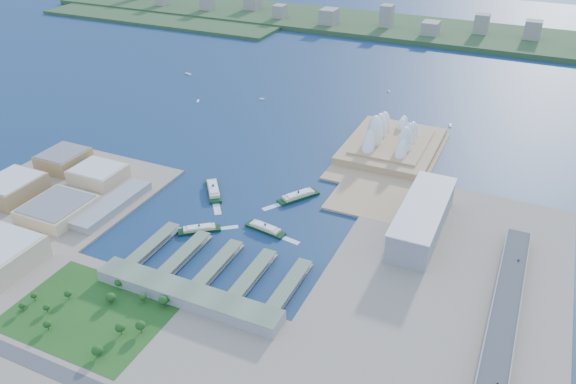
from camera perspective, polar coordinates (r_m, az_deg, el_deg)
The scene contains 24 objects.
ground at distance 668.11m, azimuth -4.80°, elevation -3.74°, with size 3000.00×3000.00×0.00m, color #0D1E40.
west_land at distance 747.55m, azimuth -25.95°, elevation -2.90°, with size 220.00×390.00×3.00m, color gray.
south_land at distance 537.42m, azimuth -16.03°, elevation -14.97°, with size 720.00×180.00×3.00m, color gray.
east_land at distance 568.25m, azimuth 14.73°, elevation -11.78°, with size 240.00×500.00×3.00m, color gray.
peninsula at distance 844.01m, azimuth 10.29°, elevation 3.70°, with size 135.00×220.00×3.00m, color tan.
far_shore at distance 1529.10m, azimuth 13.88°, elevation 15.63°, with size 2200.00×260.00×12.00m, color #2D4926.
opera_house at distance 849.32m, azimuth 10.68°, elevation 6.12°, with size 134.00×180.00×58.00m, color white, non-canonical shape.
toaster_building at distance 665.47m, azimuth 13.47°, elevation -2.61°, with size 45.00×155.00×35.00m, color gray.
expressway at distance 554.72m, azimuth 20.81°, elevation -13.22°, with size 26.00×340.00×11.85m, color gray, non-canonical shape.
west_buildings at distance 758.41m, azimuth -24.31°, elevation -0.66°, with size 200.00×280.00×27.00m, color #9C7E4E, non-canonical shape.
ferry_wharves at distance 607.67m, azimuth -7.08°, elevation -7.28°, with size 184.00×90.00×9.30m, color #56674E, non-canonical shape.
terminal_building at distance 566.43m, azimuth -10.18°, elevation -10.28°, with size 200.00×28.00×12.00m, color gray.
park at distance 574.65m, azimuth -19.63°, elevation -10.91°, with size 150.00×110.00×16.00m, color #194714, non-canonical shape.
far_skyline at distance 1502.24m, azimuth 13.87°, elevation 16.70°, with size 1900.00×140.00×55.00m, color gray, non-canonical shape.
ferry_a at distance 742.05m, azimuth -7.61°, elevation 0.37°, with size 15.46×60.75×11.49m, color black, non-canonical shape.
ferry_b at distance 722.33m, azimuth 1.07°, elevation -0.27°, with size 14.53×57.09×10.80m, color black, non-canonical shape.
ferry_c at distance 667.15m, azimuth -9.00°, elevation -3.62°, with size 12.60×49.51×9.36m, color black, non-canonical shape.
ferry_d at distance 660.54m, azimuth -2.33°, elevation -3.59°, with size 13.02×51.16×9.67m, color black, non-canonical shape.
boat_a at distance 1045.55m, azimuth -9.14°, elevation 9.13°, with size 3.31×13.24×2.55m, color white, non-canonical shape.
boat_b at distance 1043.94m, azimuth -2.66°, elevation 9.45°, with size 3.07×8.78×2.37m, color white, non-canonical shape.
boat_c at distance 968.26m, azimuth 16.17°, elevation 6.54°, with size 3.71×12.71×2.86m, color white, non-canonical shape.
boat_d at distance 1193.46m, azimuth -10.10°, elevation 11.75°, with size 3.47×15.87×2.68m, color white, non-canonical shape.
boat_e at distance 1096.77m, azimuth 10.22°, elevation 10.05°, with size 3.19×10.03×2.46m, color white, non-canonical shape.
car_c at distance 638.45m, azimuth 22.38°, elevation -6.40°, with size 1.89×4.65×1.35m, color slate.
Camera 1 is at (280.63, -477.46, 373.71)m, focal length 35.00 mm.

